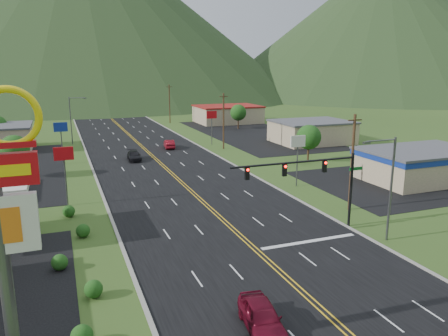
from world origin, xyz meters
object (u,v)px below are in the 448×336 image
object	(u,v)px
car_dark_mid	(134,156)
streetlight_west	(72,117)
car_red_near	(262,318)
traffic_signal	(314,175)
streetlight_east	(389,182)
car_red_far	(169,144)

from	to	relation	value
car_dark_mid	streetlight_west	bearing A→B (deg)	117.00
streetlight_west	car_red_near	xyz separation A→B (m)	(7.28, -68.21, -4.35)
car_red_near	traffic_signal	bearing A→B (deg)	56.55
streetlight_east	streetlight_west	size ratio (longest dim) A/B	1.00
traffic_signal	car_dark_mid	xyz separation A→B (m)	(-9.89, 36.62, -4.62)
car_red_near	car_dark_mid	world-z (taller)	car_red_near
traffic_signal	streetlight_west	xyz separation A→B (m)	(-18.16, 56.00, -0.15)
traffic_signal	streetlight_east	distance (m)	6.17
car_dark_mid	car_red_far	size ratio (longest dim) A/B	1.05
streetlight_west	car_dark_mid	size ratio (longest dim) A/B	1.84
traffic_signal	streetlight_east	world-z (taller)	streetlight_east
traffic_signal	streetlight_west	bearing A→B (deg)	107.97
traffic_signal	car_red_near	size ratio (longest dim) A/B	2.69
car_dark_mid	car_red_far	distance (m)	11.38
streetlight_east	car_red_far	size ratio (longest dim) A/B	1.92
streetlight_east	car_red_far	xyz separation A→B (m)	(-6.80, 48.91, -4.41)
car_red_near	car_dark_mid	bearing A→B (deg)	97.13
streetlight_west	car_red_far	xyz separation A→B (m)	(16.06, -11.09, -4.41)
car_red_near	streetlight_west	bearing A→B (deg)	104.38
streetlight_east	streetlight_west	distance (m)	64.21
car_red_near	car_red_far	distance (m)	57.79
car_dark_mid	streetlight_east	bearing A→B (deg)	-66.35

